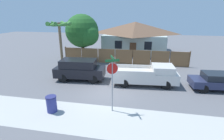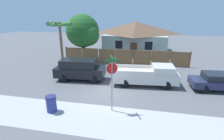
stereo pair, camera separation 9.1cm
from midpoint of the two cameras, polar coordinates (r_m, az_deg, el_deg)
ground_plane at (r=13.67m, az=-1.65°, el=-7.36°), size 80.00×80.00×0.00m
sidewalk_strip at (r=10.65m, az=-6.16°, el=-15.51°), size 36.00×3.20×0.01m
wooden_fence at (r=21.04m, az=4.10°, el=4.32°), size 14.98×0.12×1.85m
house at (r=27.91m, az=7.80°, el=10.79°), size 9.79×7.75×4.62m
oak_tree at (r=22.62m, az=-9.08°, el=12.21°), size 4.34×4.14×5.80m
palm_tree at (r=19.73m, az=-16.54°, el=12.87°), size 2.51×2.71×5.05m
red_suv at (r=16.13m, az=-10.30°, el=0.33°), size 4.58×2.21×1.91m
orange_pickup at (r=15.13m, az=11.52°, el=-1.62°), size 5.57×2.42×1.74m
parked_sedan at (r=16.19m, az=31.30°, el=-3.21°), size 4.25×2.10×1.39m
stop_sign at (r=10.32m, az=0.21°, el=-1.65°), size 0.78×0.70×3.53m
trash_bin at (r=11.63m, az=-18.98°, el=-10.38°), size 0.66×0.66×1.05m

